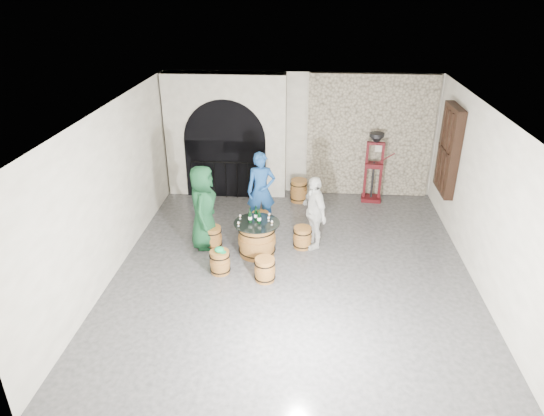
# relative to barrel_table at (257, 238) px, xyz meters

# --- Properties ---
(ground) EXTENTS (8.00, 8.00, 0.00)m
(ground) POSITION_rel_barrel_table_xyz_m (0.78, -0.57, -0.37)
(ground) COLOR #2C2C2E
(ground) RESTS_ON ground
(wall_back) EXTENTS (8.00, 0.00, 8.00)m
(wall_back) POSITION_rel_barrel_table_xyz_m (0.78, 3.43, 1.23)
(wall_back) COLOR beige
(wall_back) RESTS_ON ground
(wall_front) EXTENTS (8.00, 0.00, 8.00)m
(wall_front) POSITION_rel_barrel_table_xyz_m (0.78, -4.57, 1.23)
(wall_front) COLOR beige
(wall_front) RESTS_ON ground
(wall_left) EXTENTS (0.00, 8.00, 8.00)m
(wall_left) POSITION_rel_barrel_table_xyz_m (-2.72, -0.57, 1.23)
(wall_left) COLOR beige
(wall_left) RESTS_ON ground
(wall_right) EXTENTS (0.00, 8.00, 8.00)m
(wall_right) POSITION_rel_barrel_table_xyz_m (4.28, -0.57, 1.23)
(wall_right) COLOR beige
(wall_right) RESTS_ON ground
(ceiling) EXTENTS (8.00, 8.00, 0.00)m
(ceiling) POSITION_rel_barrel_table_xyz_m (0.78, -0.57, 2.83)
(ceiling) COLOR beige
(ceiling) RESTS_ON wall_back
(stone_facing_panel) EXTENTS (3.20, 0.12, 3.18)m
(stone_facing_panel) POSITION_rel_barrel_table_xyz_m (2.58, 3.37, 1.23)
(stone_facing_panel) COLOR #ADA38A
(stone_facing_panel) RESTS_ON ground
(arched_opening) EXTENTS (3.10, 0.60, 3.19)m
(arched_opening) POSITION_rel_barrel_table_xyz_m (-1.12, 3.17, 1.22)
(arched_opening) COLOR beige
(arched_opening) RESTS_ON ground
(shuttered_window) EXTENTS (0.23, 1.10, 2.00)m
(shuttered_window) POSITION_rel_barrel_table_xyz_m (4.16, 1.83, 1.43)
(shuttered_window) COLOR black
(shuttered_window) RESTS_ON wall_right
(barrel_table) EXTENTS (0.96, 0.96, 0.74)m
(barrel_table) POSITION_rel_barrel_table_xyz_m (0.00, 0.00, 0.00)
(barrel_table) COLOR brown
(barrel_table) RESTS_ON ground
(barrel_stool_left) EXTENTS (0.41, 0.41, 0.48)m
(barrel_stool_left) POSITION_rel_barrel_table_xyz_m (-0.99, 0.22, -0.13)
(barrel_stool_left) COLOR brown
(barrel_stool_left) RESTS_ON ground
(barrel_stool_far) EXTENTS (0.41, 0.41, 0.48)m
(barrel_stool_far) POSITION_rel_barrel_table_xyz_m (-0.02, 1.01, -0.13)
(barrel_stool_far) COLOR brown
(barrel_stool_far) RESTS_ON ground
(barrel_stool_right) EXTENTS (0.41, 0.41, 0.48)m
(barrel_stool_right) POSITION_rel_barrel_table_xyz_m (0.95, 0.35, -0.13)
(barrel_stool_right) COLOR brown
(barrel_stool_right) RESTS_ON ground
(barrel_stool_near_right) EXTENTS (0.41, 0.41, 0.48)m
(barrel_stool_near_right) POSITION_rel_barrel_table_xyz_m (0.26, -0.98, -0.13)
(barrel_stool_near_right) COLOR brown
(barrel_stool_near_right) RESTS_ON ground
(barrel_stool_near_left) EXTENTS (0.41, 0.41, 0.48)m
(barrel_stool_near_left) POSITION_rel_barrel_table_xyz_m (-0.65, -0.77, -0.13)
(barrel_stool_near_left) COLOR brown
(barrel_stool_near_left) RESTS_ON ground
(green_cap) EXTENTS (0.23, 0.19, 0.10)m
(green_cap) POSITION_rel_barrel_table_xyz_m (-0.65, -0.77, 0.15)
(green_cap) COLOR #0C8749
(green_cap) RESTS_ON barrel_stool_near_left
(person_green) EXTENTS (0.62, 0.92, 1.85)m
(person_green) POSITION_rel_barrel_table_xyz_m (-1.16, 0.25, 0.56)
(person_green) COLOR #103B20
(person_green) RESTS_ON ground
(person_blue) EXTENTS (0.72, 0.53, 1.80)m
(person_blue) POSITION_rel_barrel_table_xyz_m (-0.03, 1.28, 0.54)
(person_blue) COLOR navy
(person_blue) RESTS_ON ground
(person_white) EXTENTS (0.77, 1.03, 1.62)m
(person_white) POSITION_rel_barrel_table_xyz_m (1.17, 0.43, 0.44)
(person_white) COLOR beige
(person_white) RESTS_ON ground
(wine_bottle_left) EXTENTS (0.08, 0.08, 0.32)m
(wine_bottle_left) POSITION_rel_barrel_table_xyz_m (-0.14, 0.01, 0.50)
(wine_bottle_left) COLOR black
(wine_bottle_left) RESTS_ON barrel_table
(wine_bottle_center) EXTENTS (0.08, 0.08, 0.32)m
(wine_bottle_center) POSITION_rel_barrel_table_xyz_m (0.05, -0.02, 0.50)
(wine_bottle_center) COLOR black
(wine_bottle_center) RESTS_ON barrel_table
(wine_bottle_right) EXTENTS (0.08, 0.08, 0.32)m
(wine_bottle_right) POSITION_rel_barrel_table_xyz_m (-0.03, 0.12, 0.50)
(wine_bottle_right) COLOR black
(wine_bottle_right) RESTS_ON barrel_table
(tasting_glass_a) EXTENTS (0.05, 0.05, 0.10)m
(tasting_glass_a) POSITION_rel_barrel_table_xyz_m (-0.35, -0.18, 0.42)
(tasting_glass_a) COLOR #C36D25
(tasting_glass_a) RESTS_ON barrel_table
(tasting_glass_b) EXTENTS (0.05, 0.05, 0.10)m
(tasting_glass_b) POSITION_rel_barrel_table_xyz_m (0.24, 0.09, 0.42)
(tasting_glass_b) COLOR #C36D25
(tasting_glass_b) RESTS_ON barrel_table
(tasting_glass_c) EXTENTS (0.05, 0.05, 0.10)m
(tasting_glass_c) POSITION_rel_barrel_table_xyz_m (-0.15, 0.18, 0.42)
(tasting_glass_c) COLOR #C36D25
(tasting_glass_c) RESTS_ON barrel_table
(tasting_glass_d) EXTENTS (0.05, 0.05, 0.10)m
(tasting_glass_d) POSITION_rel_barrel_table_xyz_m (0.24, 0.26, 0.42)
(tasting_glass_d) COLOR #C36D25
(tasting_glass_d) RESTS_ON barrel_table
(tasting_glass_e) EXTENTS (0.05, 0.05, 0.10)m
(tasting_glass_e) POSITION_rel_barrel_table_xyz_m (0.32, -0.08, 0.42)
(tasting_glass_e) COLOR #C36D25
(tasting_glass_e) RESTS_ON barrel_table
(tasting_glass_f) EXTENTS (0.05, 0.05, 0.10)m
(tasting_glass_f) POSITION_rel_barrel_table_xyz_m (-0.36, 0.14, 0.42)
(tasting_glass_f) COLOR #C36D25
(tasting_glass_f) RESTS_ON barrel_table
(side_barrel) EXTENTS (0.45, 0.45, 0.60)m
(side_barrel) POSITION_rel_barrel_table_xyz_m (0.80, 2.75, -0.07)
(side_barrel) COLOR brown
(side_barrel) RESTS_ON ground
(corking_press) EXTENTS (0.76, 0.45, 1.82)m
(corking_press) POSITION_rel_barrel_table_xyz_m (2.70, 2.95, 0.69)
(corking_press) COLOR #450B11
(corking_press) RESTS_ON ground
(control_box) EXTENTS (0.18, 0.10, 0.22)m
(control_box) POSITION_rel_barrel_table_xyz_m (2.83, 3.29, 0.98)
(control_box) COLOR silver
(control_box) RESTS_ON wall_back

